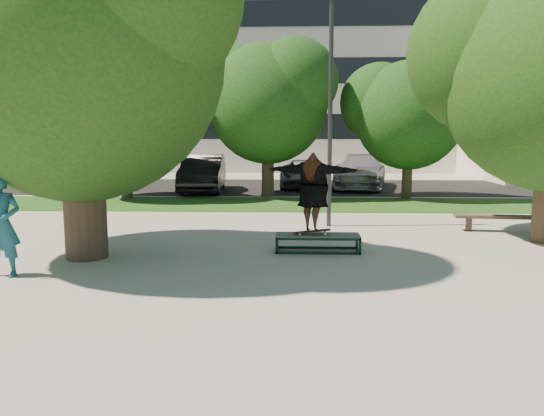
{
  "coord_description": "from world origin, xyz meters",
  "views": [
    {
      "loc": [
        -0.01,
        -9.46,
        2.5
      ],
      "look_at": [
        -0.4,
        0.6,
        1.1
      ],
      "focal_mm": 35.0,
      "sensor_mm": 36.0,
      "label": 1
    }
  ],
  "objects_px": {
    "car_silver_a": "(115,171)",
    "car_grey": "(303,174)",
    "car_silver_b": "(361,171)",
    "bench": "(510,218)",
    "car_dark": "(203,173)",
    "grind_box": "(318,243)",
    "tree_left": "(74,35)",
    "lamppost": "(330,110)",
    "bystander": "(1,225)"
  },
  "relations": [
    {
      "from": "grind_box",
      "to": "bystander",
      "type": "xyz_separation_m",
      "value": [
        -5.66,
        -2.24,
        0.74
      ]
    },
    {
      "from": "car_dark",
      "to": "car_silver_a",
      "type": "bearing_deg",
      "value": 145.56
    },
    {
      "from": "tree_left",
      "to": "grind_box",
      "type": "relative_size",
      "value": 3.95
    },
    {
      "from": "grind_box",
      "to": "car_silver_b",
      "type": "relative_size",
      "value": 0.33
    },
    {
      "from": "lamppost",
      "to": "grind_box",
      "type": "height_order",
      "value": "lamppost"
    },
    {
      "from": "lamppost",
      "to": "car_grey",
      "type": "height_order",
      "value": "lamppost"
    },
    {
      "from": "grind_box",
      "to": "bench",
      "type": "relative_size",
      "value": 0.64
    },
    {
      "from": "grind_box",
      "to": "car_silver_b",
      "type": "bearing_deg",
      "value": 79.05
    },
    {
      "from": "bystander",
      "to": "car_silver_b",
      "type": "xyz_separation_m",
      "value": [
        8.34,
        16.07,
        -0.15
      ]
    },
    {
      "from": "car_silver_b",
      "to": "bench",
      "type": "bearing_deg",
      "value": -66.79
    },
    {
      "from": "lamppost",
      "to": "car_grey",
      "type": "xyz_separation_m",
      "value": [
        -0.48,
        10.71,
        -2.5
      ]
    },
    {
      "from": "tree_left",
      "to": "bystander",
      "type": "distance_m",
      "value": 3.92
    },
    {
      "from": "lamppost",
      "to": "grind_box",
      "type": "xyz_separation_m",
      "value": [
        -0.46,
        -3.24,
        -2.96
      ]
    },
    {
      "from": "tree_left",
      "to": "bystander",
      "type": "height_order",
      "value": "tree_left"
    },
    {
      "from": "bystander",
      "to": "car_silver_a",
      "type": "distance_m",
      "value": 17.38
    },
    {
      "from": "tree_left",
      "to": "car_grey",
      "type": "bearing_deg",
      "value": 71.78
    },
    {
      "from": "car_grey",
      "to": "car_silver_b",
      "type": "height_order",
      "value": "car_silver_b"
    },
    {
      "from": "tree_left",
      "to": "lamppost",
      "type": "distance_m",
      "value": 6.7
    },
    {
      "from": "bench",
      "to": "car_silver_a",
      "type": "relative_size",
      "value": 0.65
    },
    {
      "from": "bystander",
      "to": "bench",
      "type": "xyz_separation_m",
      "value": [
        10.75,
        4.77,
        -0.58
      ]
    },
    {
      "from": "tree_left",
      "to": "car_grey",
      "type": "distance_m",
      "value": 15.85
    },
    {
      "from": "bench",
      "to": "grind_box",
      "type": "bearing_deg",
      "value": -147.93
    },
    {
      "from": "bystander",
      "to": "car_silver_a",
      "type": "bearing_deg",
      "value": 97.49
    },
    {
      "from": "bench",
      "to": "car_dark",
      "type": "distance_m",
      "value": 13.35
    },
    {
      "from": "bystander",
      "to": "bench",
      "type": "relative_size",
      "value": 0.67
    },
    {
      "from": "car_silver_a",
      "to": "car_grey",
      "type": "height_order",
      "value": "car_silver_a"
    },
    {
      "from": "tree_left",
      "to": "car_dark",
      "type": "bearing_deg",
      "value": 88.33
    },
    {
      "from": "lamppost",
      "to": "car_dark",
      "type": "height_order",
      "value": "lamppost"
    },
    {
      "from": "grind_box",
      "to": "car_silver_b",
      "type": "xyz_separation_m",
      "value": [
        2.68,
        13.84,
        0.6
      ]
    },
    {
      "from": "lamppost",
      "to": "car_grey",
      "type": "bearing_deg",
      "value": 92.57
    },
    {
      "from": "car_dark",
      "to": "car_grey",
      "type": "relative_size",
      "value": 1.05
    },
    {
      "from": "lamppost",
      "to": "bench",
      "type": "relative_size",
      "value": 2.19
    },
    {
      "from": "tree_left",
      "to": "lamppost",
      "type": "relative_size",
      "value": 1.16
    },
    {
      "from": "car_grey",
      "to": "lamppost",
      "type": "bearing_deg",
      "value": -87.3
    },
    {
      "from": "bench",
      "to": "car_silver_a",
      "type": "xyz_separation_m",
      "value": [
        -14.44,
        12.2,
        0.37
      ]
    },
    {
      "from": "lamppost",
      "to": "car_dark",
      "type": "relative_size",
      "value": 1.24
    },
    {
      "from": "lamppost",
      "to": "bystander",
      "type": "relative_size",
      "value": 3.27
    },
    {
      "from": "grind_box",
      "to": "car_dark",
      "type": "relative_size",
      "value": 0.37
    },
    {
      "from": "car_silver_a",
      "to": "grind_box",
      "type": "bearing_deg",
      "value": -62.9
    },
    {
      "from": "car_dark",
      "to": "car_silver_b",
      "type": "height_order",
      "value": "car_dark"
    },
    {
      "from": "bystander",
      "to": "car_silver_b",
      "type": "bearing_deg",
      "value": 57.8
    },
    {
      "from": "car_silver_a",
      "to": "car_silver_b",
      "type": "xyz_separation_m",
      "value": [
        12.03,
        -0.9,
        0.06
      ]
    },
    {
      "from": "car_silver_a",
      "to": "car_dark",
      "type": "distance_m",
      "value": 5.68
    },
    {
      "from": "grind_box",
      "to": "car_silver_a",
      "type": "distance_m",
      "value": 17.47
    },
    {
      "from": "car_silver_a",
      "to": "car_grey",
      "type": "distance_m",
      "value": 9.37
    },
    {
      "from": "bystander",
      "to": "car_silver_a",
      "type": "xyz_separation_m",
      "value": [
        -3.69,
        16.98,
        -0.2
      ]
    },
    {
      "from": "bench",
      "to": "car_silver_b",
      "type": "height_order",
      "value": "car_silver_b"
    },
    {
      "from": "lamppost",
      "to": "car_grey",
      "type": "distance_m",
      "value": 11.01
    },
    {
      "from": "car_silver_a",
      "to": "bench",
      "type": "bearing_deg",
      "value": -45.5
    },
    {
      "from": "bench",
      "to": "car_dark",
      "type": "height_order",
      "value": "car_dark"
    }
  ]
}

